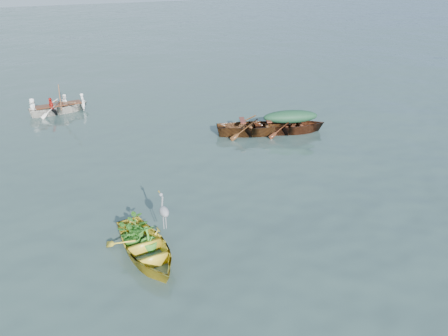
% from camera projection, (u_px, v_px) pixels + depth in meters
% --- Properties ---
extents(ground, '(140.00, 140.00, 0.00)m').
position_uv_depth(ground, '(267.00, 229.00, 11.72)').
color(ground, '#324742').
rests_on(ground, ground).
extents(yellow_dinghy, '(1.79, 3.53, 0.93)m').
position_uv_depth(yellow_dinghy, '(147.00, 257.00, 10.61)').
color(yellow_dinghy, yellow).
rests_on(yellow_dinghy, ground).
extents(green_tarp_boat, '(4.35, 2.45, 0.95)m').
position_uv_depth(green_tarp_boat, '(289.00, 133.00, 18.25)').
color(green_tarp_boat, '#441B10').
rests_on(green_tarp_boat, ground).
extents(open_wooden_boat, '(4.59, 2.79, 1.03)m').
position_uv_depth(open_wooden_boat, '(255.00, 134.00, 18.07)').
color(open_wooden_boat, '#502E14').
rests_on(open_wooden_boat, ground).
extents(rowed_boat, '(3.82, 1.46, 0.86)m').
position_uv_depth(rowed_boat, '(60.00, 113.00, 20.59)').
color(rowed_boat, white).
rests_on(rowed_boat, ground).
extents(green_tarp_cover, '(2.39, 1.35, 0.52)m').
position_uv_depth(green_tarp_cover, '(291.00, 116.00, 17.94)').
color(green_tarp_cover, '#1A4028').
rests_on(green_tarp_cover, green_tarp_boat).
extents(thwart_benches, '(2.34, 1.52, 0.04)m').
position_uv_depth(thwart_benches, '(255.00, 122.00, 17.84)').
color(thwart_benches, '#541E13').
rests_on(thwart_benches, open_wooden_boat).
extents(heron, '(0.32, 0.42, 0.92)m').
position_uv_depth(heron, '(164.00, 217.00, 10.50)').
color(heron, gray).
rests_on(heron, yellow_dinghy).
extents(dinghy_weeds, '(0.78, 0.96, 0.60)m').
position_uv_depth(dinghy_weeds, '(137.00, 219.00, 10.72)').
color(dinghy_weeds, '#1C671B').
rests_on(dinghy_weeds, yellow_dinghy).
extents(rowers, '(2.70, 1.25, 0.76)m').
position_uv_depth(rowers, '(57.00, 96.00, 20.24)').
color(rowers, white).
rests_on(rowers, rowed_boat).
extents(oars, '(0.84, 2.64, 0.06)m').
position_uv_depth(oars, '(58.00, 104.00, 20.39)').
color(oars, brown).
rests_on(oars, rowed_boat).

